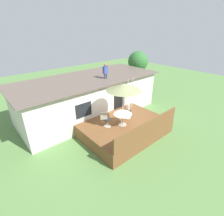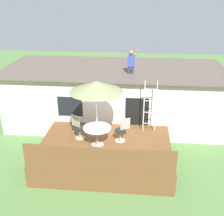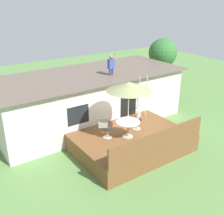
% 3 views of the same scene
% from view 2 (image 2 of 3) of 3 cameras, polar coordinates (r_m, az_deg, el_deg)
% --- Properties ---
extents(ground_plane, '(40.00, 40.00, 0.00)m').
position_cam_2_polar(ground_plane, '(11.28, -1.27, -10.51)').
color(ground_plane, '#567F42').
extents(house, '(10.50, 4.50, 2.79)m').
position_cam_2_polar(house, '(13.84, 0.42, 2.68)').
color(house, beige).
rests_on(house, ground).
extents(deck, '(5.00, 3.88, 0.80)m').
position_cam_2_polar(deck, '(11.06, -1.29, -8.79)').
color(deck, brown).
rests_on(deck, ground).
extents(deck_railing, '(4.90, 0.08, 0.90)m').
position_cam_2_polar(deck_railing, '(9.03, -2.76, -10.56)').
color(deck_railing, brown).
rests_on(deck_railing, deck).
extents(patio_table, '(1.04, 1.04, 0.74)m').
position_cam_2_polar(patio_table, '(10.39, -3.06, -4.80)').
color(patio_table, '#A59E8C').
rests_on(patio_table, deck).
extents(patio_umbrella, '(1.90, 1.90, 2.54)m').
position_cam_2_polar(patio_umbrella, '(9.69, -3.28, 4.42)').
color(patio_umbrella, silver).
rests_on(patio_umbrella, deck).
extents(step_ladder, '(0.52, 0.04, 2.20)m').
position_cam_2_polar(step_ladder, '(11.29, 7.77, 0.27)').
color(step_ladder, silver).
rests_on(step_ladder, deck).
extents(person_figure, '(0.47, 0.20, 1.11)m').
position_cam_2_polar(person_figure, '(12.31, 3.98, 9.73)').
color(person_figure, '#33384C').
rests_on(person_figure, house).
extents(patio_chair_left, '(0.57, 0.44, 0.92)m').
position_cam_2_polar(patio_chair_left, '(11.03, -6.91, -3.95)').
color(patio_chair_left, '#A59E8C').
rests_on(patio_chair_left, deck).
extents(patio_chair_right, '(0.59, 0.44, 0.92)m').
position_cam_2_polar(patio_chair_right, '(10.75, 2.05, -4.56)').
color(patio_chair_right, '#A59E8C').
rests_on(patio_chair_right, deck).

